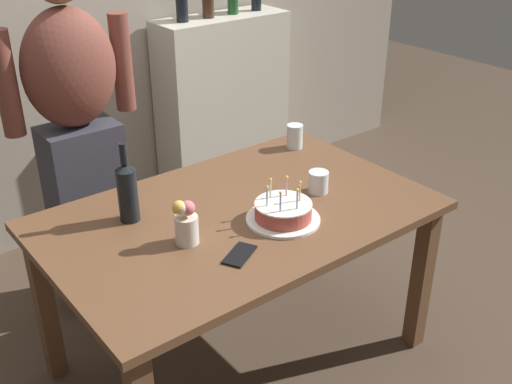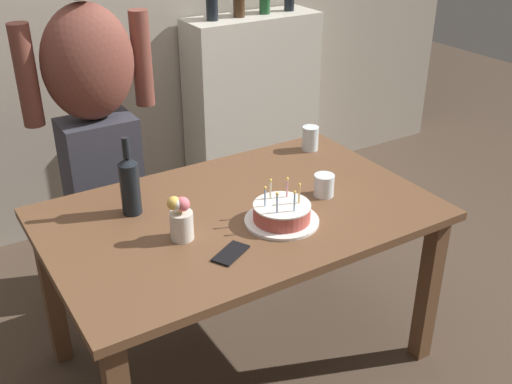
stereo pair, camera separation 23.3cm
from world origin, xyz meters
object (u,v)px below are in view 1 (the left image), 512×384
(cell_phone, at_px, (240,255))
(water_glass_near, at_px, (295,136))
(birthday_cake, at_px, (283,212))
(water_glass_far, at_px, (318,182))
(wine_bottle, at_px, (127,190))
(flower_vase, at_px, (186,222))
(person_man_bearded, at_px, (79,135))

(cell_phone, bearing_deg, water_glass_near, 9.10)
(birthday_cake, relative_size, water_glass_far, 3.11)
(water_glass_far, bearing_deg, water_glass_near, 60.70)
(wine_bottle, relative_size, flower_vase, 1.82)
(water_glass_far, distance_m, cell_phone, 0.57)
(cell_phone, height_order, person_man_bearded, person_man_bearded)
(water_glass_near, bearing_deg, flower_vase, -154.83)
(wine_bottle, distance_m, person_man_bearded, 0.61)
(person_man_bearded, bearing_deg, wine_bottle, 82.95)
(cell_phone, bearing_deg, wine_bottle, 82.95)
(cell_phone, bearing_deg, person_man_bearded, 67.23)
(water_glass_near, bearing_deg, cell_phone, -142.47)
(water_glass_far, height_order, cell_phone, water_glass_far)
(wine_bottle, bearing_deg, cell_phone, -68.61)
(water_glass_near, distance_m, person_man_bearded, 1.00)
(water_glass_far, bearing_deg, birthday_cake, -161.05)
(water_glass_far, xyz_separation_m, person_man_bearded, (-0.65, 0.87, 0.09))
(birthday_cake, bearing_deg, flower_vase, 166.19)
(person_man_bearded, bearing_deg, water_glass_far, 126.50)
(cell_phone, bearing_deg, water_glass_far, -9.69)
(birthday_cake, relative_size, flower_vase, 1.64)
(wine_bottle, relative_size, person_man_bearded, 0.19)
(birthday_cake, relative_size, person_man_bearded, 0.17)
(birthday_cake, xyz_separation_m, cell_phone, (-0.27, -0.09, -0.03))
(cell_phone, height_order, flower_vase, flower_vase)
(birthday_cake, distance_m, wine_bottle, 0.59)
(cell_phone, bearing_deg, birthday_cake, -9.90)
(water_glass_near, bearing_deg, wine_bottle, -171.91)
(birthday_cake, bearing_deg, water_glass_far, 18.95)
(flower_vase, bearing_deg, wine_bottle, 106.32)
(cell_phone, relative_size, flower_vase, 0.83)
(wine_bottle, bearing_deg, birthday_cake, -38.89)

